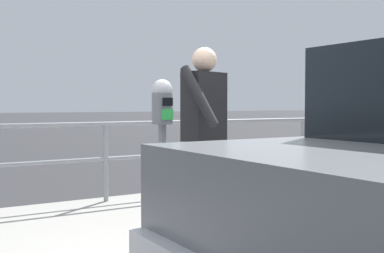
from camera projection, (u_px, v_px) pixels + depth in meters
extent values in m
cube|color=#9E9B93|center=(146.00, 225.00, 5.23)|extent=(36.00, 2.86, 0.12)
cylinder|color=slate|center=(162.00, 185.00, 4.23)|extent=(0.07, 0.07, 1.07)
cylinder|color=slate|center=(162.00, 109.00, 4.20)|extent=(0.18, 0.18, 0.27)
sphere|color=silver|center=(162.00, 90.00, 4.19)|extent=(0.18, 0.18, 0.18)
cube|color=black|center=(168.00, 102.00, 4.12)|extent=(0.10, 0.01, 0.07)
cube|color=green|center=(168.00, 114.00, 4.12)|extent=(0.11, 0.01, 0.09)
cylinder|color=brown|center=(210.00, 184.00, 4.83)|extent=(0.15, 0.15, 0.89)
cylinder|color=brown|center=(198.00, 187.00, 4.67)|extent=(0.15, 0.15, 0.89)
cube|color=black|center=(204.00, 106.00, 4.72)|extent=(0.51, 0.36, 0.66)
sphere|color=beige|center=(204.00, 60.00, 4.70)|extent=(0.24, 0.24, 0.24)
cylinder|color=black|center=(221.00, 105.00, 4.93)|extent=(0.09, 0.09, 0.63)
cylinder|color=black|center=(199.00, 96.00, 4.40)|extent=(0.22, 0.43, 0.57)
cylinder|color=gray|center=(105.00, 124.00, 6.18)|extent=(24.00, 0.06, 0.06)
cylinder|color=gray|center=(106.00, 159.00, 6.20)|extent=(24.00, 0.05, 0.05)
cylinder|color=gray|center=(106.00, 163.00, 6.20)|extent=(0.06, 0.06, 0.99)
cylinder|color=gray|center=(217.00, 155.00, 7.10)|extent=(0.06, 0.06, 0.99)
cylinder|color=gray|center=(303.00, 150.00, 7.99)|extent=(0.06, 0.06, 0.99)
cylinder|color=gray|center=(371.00, 145.00, 8.88)|extent=(0.06, 0.06, 0.99)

